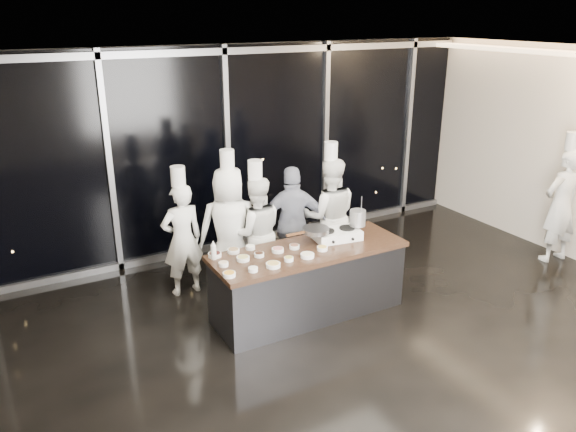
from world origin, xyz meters
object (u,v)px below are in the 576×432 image
(demo_counter, at_px, (308,281))
(chef_left, at_px, (230,228))
(frying_pan, at_px, (315,230))
(chef_right, at_px, (329,215))
(stock_pot, at_px, (358,218))
(chef_far_left, at_px, (182,238))
(chef_center, at_px, (256,232))
(stove, at_px, (337,234))
(guest, at_px, (293,224))
(chef_side, at_px, (561,204))

(demo_counter, xyz_separation_m, chef_left, (-0.56, 1.17, 0.43))
(frying_pan, relative_size, chef_right, 0.31)
(stock_pot, bearing_deg, chef_far_left, 147.80)
(demo_counter, height_order, chef_far_left, chef_far_left)
(stock_pot, xyz_separation_m, chef_center, (-0.99, 0.97, -0.34))
(frying_pan, xyz_separation_m, chef_right, (0.74, 0.82, -0.20))
(frying_pan, bearing_deg, stove, 2.24)
(chef_left, relative_size, guest, 1.18)
(chef_far_left, xyz_separation_m, guest, (1.52, -0.32, 0.03))
(chef_left, xyz_separation_m, chef_center, (0.34, -0.13, -0.08))
(demo_counter, xyz_separation_m, stove, (0.48, 0.10, 0.51))
(stock_pot, distance_m, chef_far_left, 2.34)
(demo_counter, distance_m, stove, 0.71)
(frying_pan, xyz_separation_m, stock_pot, (0.61, -0.06, 0.07))
(chef_far_left, distance_m, chef_side, 5.65)
(guest, bearing_deg, chef_center, 13.63)
(stove, relative_size, chef_left, 0.32)
(stove, xyz_separation_m, stock_pot, (0.30, -0.03, 0.18))
(chef_far_left, distance_m, guest, 1.55)
(chef_left, bearing_deg, chef_side, 179.21)
(chef_right, xyz_separation_m, chef_side, (3.29, -1.35, 0.04))
(demo_counter, xyz_separation_m, stock_pot, (0.78, 0.08, 0.69))
(stock_pot, bearing_deg, chef_left, 140.57)
(chef_far_left, relative_size, chef_right, 0.92)
(chef_far_left, bearing_deg, frying_pan, 135.61)
(frying_pan, height_order, chef_far_left, chef_far_left)
(demo_counter, height_order, chef_center, chef_center)
(chef_far_left, height_order, guest, chef_far_left)
(chef_left, relative_size, chef_right, 1.01)
(stove, distance_m, frying_pan, 0.33)
(demo_counter, relative_size, chef_left, 1.25)
(chef_right, bearing_deg, chef_far_left, 13.80)
(demo_counter, height_order, frying_pan, frying_pan)
(stove, height_order, chef_side, chef_side)
(demo_counter, distance_m, chef_far_left, 1.80)
(frying_pan, bearing_deg, chef_left, 132.95)
(demo_counter, height_order, chef_left, chef_left)
(stock_pot, height_order, chef_right, chef_right)
(chef_left, distance_m, chef_center, 0.37)
(guest, bearing_deg, demo_counter, 90.76)
(frying_pan, bearing_deg, chef_right, 55.84)
(demo_counter, bearing_deg, stove, 12.08)
(chef_center, relative_size, chef_side, 0.90)
(chef_center, bearing_deg, demo_counter, 116.50)
(chef_left, xyz_separation_m, guest, (0.89, -0.18, -0.05))
(chef_side, bearing_deg, stock_pot, -5.01)
(demo_counter, bearing_deg, frying_pan, 37.98)
(chef_side, bearing_deg, chef_left, -15.38)
(chef_left, relative_size, chef_center, 1.09)
(frying_pan, relative_size, chef_center, 0.34)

